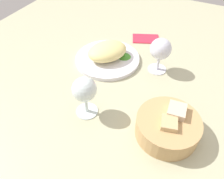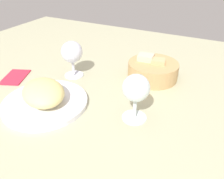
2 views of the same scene
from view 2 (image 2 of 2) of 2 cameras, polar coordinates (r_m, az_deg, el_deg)
The scene contains 8 objects.
ground_plane at distance 73.81cm, azimuth -10.76°, elevation -0.64°, with size 140.00×140.00×2.00cm, color #B2B18D.
plate at distance 67.37cm, azimuth -16.43°, elevation -3.18°, with size 23.97×23.97×1.40cm, color white.
omelette at distance 65.53cm, azimuth -16.88°, elevation -0.68°, with size 14.95×11.14×5.55cm, color #EAD785.
lettuce_garnish at distance 71.90cm, azimuth -15.63°, elevation 0.52°, with size 5.04×5.04×1.14cm, color #3F8E2A.
bread_basket at distance 78.48cm, azimuth 10.15°, elevation 4.93°, with size 16.83×16.83×7.68cm.
wine_glass_near at distance 55.58cm, azimuth 6.04°, elevation -0.21°, with size 6.92×6.92×12.71cm.
wine_glass_far at distance 77.96cm, azimuth -10.04°, elevation 8.91°, with size 7.27×7.27×12.49cm.
folded_napkin at distance 85.57cm, azimuth -23.19°, elevation 3.02°, with size 11.00×7.00×0.80cm, color #D82941.
Camera 2 is at (40.07, -48.51, 37.59)cm, focal length 36.34 mm.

